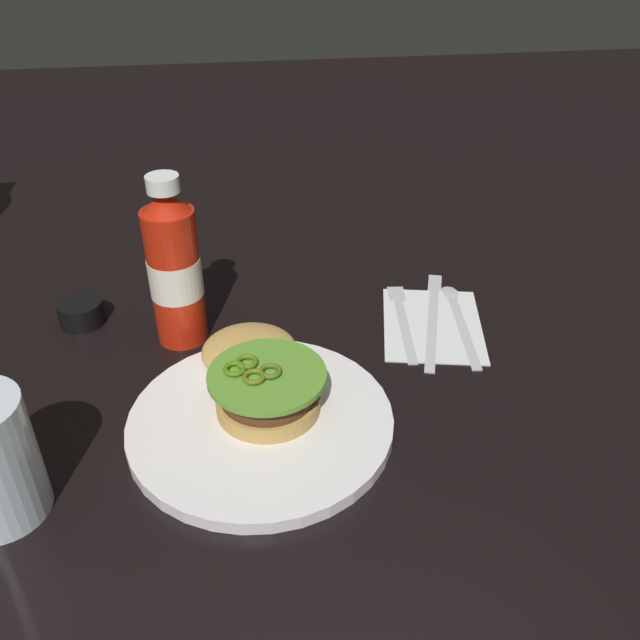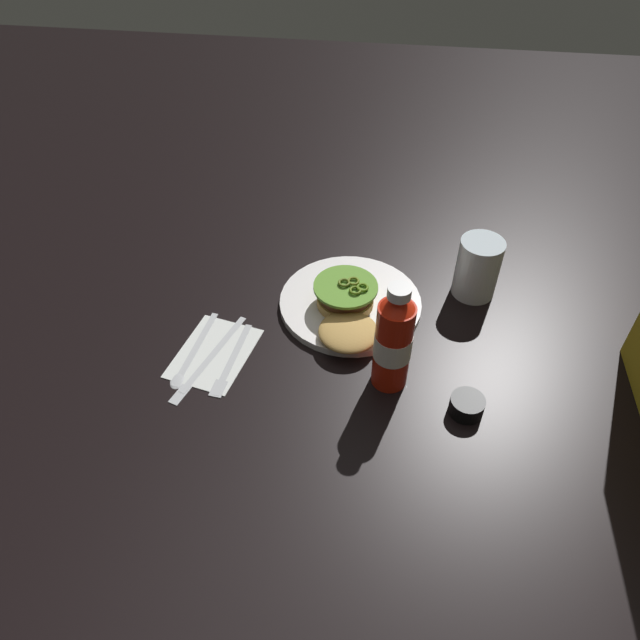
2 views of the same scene
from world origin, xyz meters
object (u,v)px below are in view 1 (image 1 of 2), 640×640
(napkin, at_px, (432,324))
(dinner_plate, at_px, (261,422))
(burger_sandwich, at_px, (260,375))
(condiment_cup, at_px, (81,312))
(fork_utensil, at_px, (402,313))
(ketchup_bottle, at_px, (175,270))
(spoon_utensil, at_px, (457,310))
(butter_knife, at_px, (433,310))

(napkin, bearing_deg, dinner_plate, 124.48)
(burger_sandwich, bearing_deg, condiment_cup, 49.46)
(condiment_cup, relative_size, napkin, 0.34)
(condiment_cup, relative_size, fork_utensil, 0.32)
(ketchup_bottle, height_order, condiment_cup, ketchup_bottle)
(ketchup_bottle, xyz_separation_m, spoon_utensil, (0.00, -0.35, -0.09))
(condiment_cup, bearing_deg, butter_knife, -95.57)
(dinner_plate, bearing_deg, fork_utensil, -46.80)
(burger_sandwich, distance_m, condiment_cup, 0.28)
(dinner_plate, relative_size, condiment_cup, 4.83)
(dinner_plate, xyz_separation_m, napkin, (0.16, -0.23, -0.01))
(burger_sandwich, relative_size, butter_knife, 0.91)
(burger_sandwich, distance_m, ketchup_bottle, 0.17)
(ketchup_bottle, xyz_separation_m, condiment_cup, (0.05, 0.13, -0.08))
(burger_sandwich, bearing_deg, butter_knife, -59.06)
(dinner_plate, height_order, ketchup_bottle, ketchup_bottle)
(burger_sandwich, distance_m, fork_utensil, 0.24)
(dinner_plate, relative_size, fork_utensil, 1.55)
(condiment_cup, xyz_separation_m, spoon_utensil, (-0.05, -0.47, -0.01))
(condiment_cup, relative_size, butter_knife, 0.26)
(fork_utensil, bearing_deg, napkin, -127.56)
(napkin, height_order, spoon_utensil, spoon_utensil)
(ketchup_bottle, height_order, butter_knife, ketchup_bottle)
(ketchup_bottle, bearing_deg, napkin, -93.56)
(condiment_cup, distance_m, spoon_utensil, 0.48)
(butter_knife, relative_size, fork_utensil, 1.25)
(condiment_cup, relative_size, spoon_utensil, 0.30)
(dinner_plate, bearing_deg, ketchup_bottle, 25.28)
(burger_sandwich, height_order, butter_knife, burger_sandwich)
(ketchup_bottle, distance_m, condiment_cup, 0.16)
(burger_sandwich, relative_size, spoon_utensil, 1.06)
(condiment_cup, xyz_separation_m, butter_knife, (-0.04, -0.44, -0.01))
(butter_knife, bearing_deg, napkin, 161.83)
(napkin, distance_m, butter_knife, 0.03)
(burger_sandwich, height_order, condiment_cup, burger_sandwich)
(napkin, height_order, butter_knife, butter_knife)
(spoon_utensil, height_order, fork_utensil, same)
(burger_sandwich, height_order, napkin, burger_sandwich)
(ketchup_bottle, xyz_separation_m, butter_knife, (0.01, -0.32, -0.09))
(ketchup_bottle, bearing_deg, dinner_plate, -154.72)
(napkin, bearing_deg, ketchup_bottle, 86.44)
(spoon_utensil, bearing_deg, fork_utensil, 86.49)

